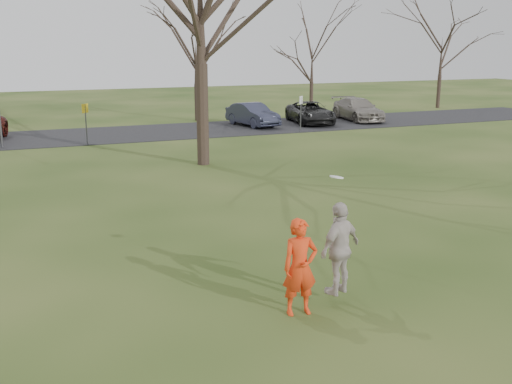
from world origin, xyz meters
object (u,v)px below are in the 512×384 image
Objects in this scene: player_defender at (300,267)px; car_7 at (358,109)px; car_5 at (252,114)px; car_6 at (310,113)px; catching_play at (340,248)px.

player_defender is 29.94m from car_7.
car_7 reaches higher than car_5.
catching_play reaches higher than car_6.
catching_play is (-15.53, -24.93, 0.41)m from car_7.
car_7 reaches higher than car_6.
car_5 is (8.90, 24.99, -0.20)m from player_defender.
car_5 is 3.90m from car_6.
car_6 is at bearing -13.87° from car_5.
car_5 reaches higher than car_6.
car_7 is 2.11× the size of catching_play.
catching_play reaches higher than car_7.
car_5 is 7.53m from car_7.
car_5 is 1.81× the size of catching_play.
catching_play is (-8.00, -24.89, 0.43)m from car_5.
car_7 is (7.53, 0.04, 0.02)m from car_5.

